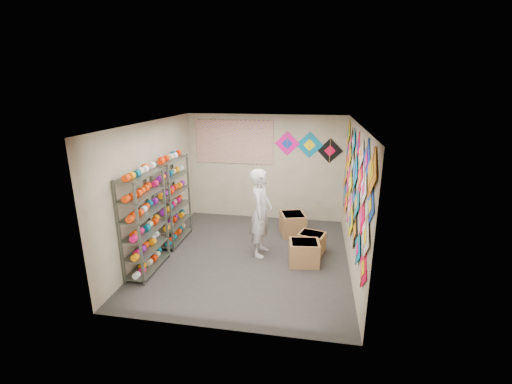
% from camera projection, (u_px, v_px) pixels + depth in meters
% --- Properties ---
extents(ground, '(4.50, 4.50, 0.00)m').
position_uv_depth(ground, '(249.00, 256.00, 7.05)').
color(ground, '#2D2B28').
extents(room_walls, '(4.50, 4.50, 4.50)m').
position_uv_depth(room_walls, '(248.00, 179.00, 6.57)').
color(room_walls, '#B8A78C').
rests_on(room_walls, ground).
extents(shelf_rack_front, '(0.40, 1.10, 1.90)m').
position_uv_depth(shelf_rack_front, '(144.00, 223.00, 6.26)').
color(shelf_rack_front, '#4C5147').
rests_on(shelf_rack_front, ground).
extents(shelf_rack_back, '(0.40, 1.10, 1.90)m').
position_uv_depth(shelf_rack_back, '(173.00, 201.00, 7.49)').
color(shelf_rack_back, '#4C5147').
rests_on(shelf_rack_back, ground).
extents(string_spools, '(0.12, 2.36, 0.12)m').
position_uv_depth(string_spools, '(159.00, 207.00, 6.85)').
color(string_spools, '#E10F59').
rests_on(string_spools, ground).
extents(kite_wall_display, '(0.06, 4.28, 2.10)m').
position_uv_depth(kite_wall_display, '(354.00, 187.00, 6.25)').
color(kite_wall_display, red).
rests_on(kite_wall_display, room_walls).
extents(back_wall_kites, '(1.67, 0.02, 0.77)m').
position_uv_depth(back_wall_kites, '(309.00, 146.00, 8.41)').
color(back_wall_kites, '#E60786').
rests_on(back_wall_kites, room_walls).
extents(poster, '(2.00, 0.01, 1.10)m').
position_uv_depth(poster, '(234.00, 142.00, 8.69)').
color(poster, '#82479B').
rests_on(poster, room_walls).
extents(shopkeeper, '(0.71, 0.51, 1.82)m').
position_uv_depth(shopkeeper, '(261.00, 213.00, 6.90)').
color(shopkeeper, beige).
rests_on(shopkeeper, ground).
extents(carton_a, '(0.62, 0.54, 0.48)m').
position_uv_depth(carton_a, '(304.00, 253.00, 6.68)').
color(carton_a, olive).
rests_on(carton_a, ground).
extents(carton_b, '(0.62, 0.55, 0.42)m').
position_uv_depth(carton_b, '(311.00, 243.00, 7.18)').
color(carton_b, olive).
rests_on(carton_b, ground).
extents(carton_c, '(0.68, 0.71, 0.51)m').
position_uv_depth(carton_c, '(293.00, 224.00, 8.04)').
color(carton_c, olive).
rests_on(carton_c, ground).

